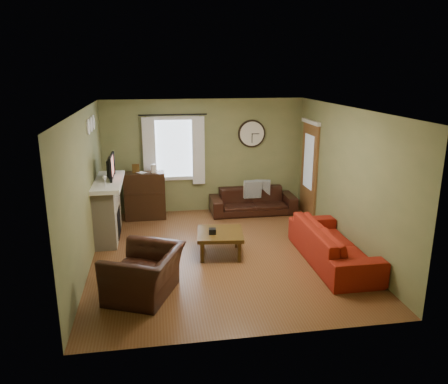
{
  "coord_description": "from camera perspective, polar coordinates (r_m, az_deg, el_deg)",
  "views": [
    {
      "loc": [
        -1.14,
        -7.25,
        3.25
      ],
      "look_at": [
        0.1,
        0.4,
        1.05
      ],
      "focal_mm": 35.0,
      "sensor_mm": 36.0,
      "label": 1
    }
  ],
  "objects": [
    {
      "name": "bookshelf",
      "position": [
        9.83,
        -10.28,
        -0.49
      ],
      "size": [
        0.89,
        0.38,
        1.06
      ],
      "primitive_type": null,
      "color": "black",
      "rests_on": "floor"
    },
    {
      "name": "medallion_left",
      "position": [
        8.19,
        -17.31,
        8.12
      ],
      "size": [
        0.28,
        0.28,
        0.03
      ],
      "primitive_type": "cylinder",
      "color": "white",
      "rests_on": "wall_left"
    },
    {
      "name": "sofa_brown",
      "position": [
        10.15,
        3.79,
        -1.17
      ],
      "size": [
        1.96,
        0.77,
        0.57
      ],
      "primitive_type": "imported",
      "color": "black",
      "rests_on": "floor"
    },
    {
      "name": "curtain_rod",
      "position": [
        9.79,
        -6.68,
        9.99
      ],
      "size": [
        0.03,
        0.03,
        1.5
      ],
      "primitive_type": "cylinder",
      "color": "black",
      "rests_on": "wall_back"
    },
    {
      "name": "wine_glass_a",
      "position": [
        8.18,
        -15.31,
        1.37
      ],
      "size": [
        0.07,
        0.07,
        0.21
      ],
      "primitive_type": null,
      "color": "white",
      "rests_on": "mantel"
    },
    {
      "name": "door",
      "position": [
        9.97,
        11.06,
        2.79
      ],
      "size": [
        0.05,
        0.9,
        2.1
      ],
      "primitive_type": "cube",
      "color": "brown",
      "rests_on": "floor"
    },
    {
      "name": "medallion_mid",
      "position": [
        8.54,
        -17.0,
        8.43
      ],
      "size": [
        0.28,
        0.28,
        0.03
      ],
      "primitive_type": "cylinder",
      "color": "white",
      "rests_on": "wall_left"
    },
    {
      "name": "coffee_table",
      "position": [
        7.91,
        -0.51,
        -6.73
      ],
      "size": [
        0.89,
        0.89,
        0.43
      ],
      "primitive_type": null,
      "rotation": [
        0.0,
        0.0,
        -0.12
      ],
      "color": "#412C0F",
      "rests_on": "floor"
    },
    {
      "name": "fireplace",
      "position": [
        8.88,
        -14.97,
        -2.42
      ],
      "size": [
        0.4,
        1.4,
        1.1
      ],
      "primitive_type": "cube",
      "color": "#B6AB8F",
      "rests_on": "floor"
    },
    {
      "name": "sofa_red",
      "position": [
        7.82,
        14.02,
        -6.59
      ],
      "size": [
        0.88,
        2.26,
        0.66
      ],
      "primitive_type": "imported",
      "rotation": [
        0.0,
        0.0,
        1.57
      ],
      "color": "maroon",
      "rests_on": "floor"
    },
    {
      "name": "floor",
      "position": [
        8.03,
        -0.25,
        -8.03
      ],
      "size": [
        4.6,
        5.2,
        0.0
      ],
      "primitive_type": "cube",
      "color": "brown",
      "rests_on": "ground"
    },
    {
      "name": "curtain_right",
      "position": [
        9.95,
        -3.36,
        5.39
      ],
      "size": [
        0.28,
        0.04,
        1.55
      ],
      "primitive_type": "cube",
      "color": "white",
      "rests_on": "wall_back"
    },
    {
      "name": "firebox",
      "position": [
        8.94,
        -13.65,
        -3.89
      ],
      "size": [
        0.04,
        0.6,
        0.55
      ],
      "primitive_type": "cube",
      "color": "black",
      "rests_on": "fireplace"
    },
    {
      "name": "tissue_box",
      "position": [
        7.77,
        -1.51,
        -5.67
      ],
      "size": [
        0.14,
        0.14,
        0.1
      ],
      "primitive_type": "cube",
      "rotation": [
        0.0,
        0.0,
        -0.1
      ],
      "color": "black",
      "rests_on": "coffee_table"
    },
    {
      "name": "wall_back",
      "position": [
        10.11,
        -2.56,
        4.71
      ],
      "size": [
        4.6,
        0.0,
        2.6
      ],
      "primitive_type": "cube",
      "color": "olive",
      "rests_on": "ground"
    },
    {
      "name": "book",
      "position": [
        9.63,
        -11.05,
        1.79
      ],
      "size": [
        0.25,
        0.26,
        0.02
      ],
      "primitive_type": "imported",
      "rotation": [
        0.0,
        0.0,
        0.7
      ],
      "color": "#412C0F",
      "rests_on": "bookshelf"
    },
    {
      "name": "wall_left",
      "position": [
        7.6,
        -17.66,
        0.21
      ],
      "size": [
        0.0,
        5.2,
        2.6
      ],
      "primitive_type": "cube",
      "color": "olive",
      "rests_on": "ground"
    },
    {
      "name": "pillow_left",
      "position": [
        10.3,
        5.06,
        0.59
      ],
      "size": [
        0.38,
        0.19,
        0.36
      ],
      "primitive_type": "cube",
      "rotation": [
        0.0,
        0.0,
        -0.24
      ],
      "color": "#90989E",
      "rests_on": "sofa_brown"
    },
    {
      "name": "armchair",
      "position": [
        6.62,
        -10.36,
        -10.38
      ],
      "size": [
        1.31,
        1.38,
        0.71
      ],
      "primitive_type": "imported",
      "rotation": [
        0.0,
        0.0,
        -1.98
      ],
      "color": "black",
      "rests_on": "floor"
    },
    {
      "name": "ceiling",
      "position": [
        7.37,
        -0.27,
        10.78
      ],
      "size": [
        4.6,
        5.2,
        0.0
      ],
      "primitive_type": "cube",
      "color": "white",
      "rests_on": "ground"
    },
    {
      "name": "mantel",
      "position": [
        8.71,
        -15.05,
        1.28
      ],
      "size": [
        0.58,
        1.6,
        0.08
      ],
      "primitive_type": "cube",
      "color": "white",
      "rests_on": "fireplace"
    },
    {
      "name": "wine_glass_b",
      "position": [
        8.23,
        -15.27,
        1.36
      ],
      "size": [
        0.06,
        0.06,
        0.18
      ],
      "primitive_type": null,
      "color": "white",
      "rests_on": "mantel"
    },
    {
      "name": "wall_front",
      "position": [
        5.17,
        4.25,
        -6.36
      ],
      "size": [
        4.6,
        0.0,
        2.6
      ],
      "primitive_type": "cube",
      "color": "olive",
      "rests_on": "ground"
    },
    {
      "name": "pillow_right",
      "position": [
        10.14,
        3.74,
        0.37
      ],
      "size": [
        0.41,
        0.13,
        0.41
      ],
      "primitive_type": "cube",
      "rotation": [
        0.0,
        0.0,
        0.02
      ],
      "color": "#90989E",
      "rests_on": "sofa_brown"
    },
    {
      "name": "curtain_left",
      "position": [
        9.9,
        -9.73,
        5.14
      ],
      "size": [
        0.28,
        0.04,
        1.55
      ],
      "primitive_type": "cube",
      "color": "white",
      "rests_on": "wall_back"
    },
    {
      "name": "tv",
      "position": [
        8.81,
        -14.93,
        2.87
      ],
      "size": [
        0.08,
        0.6,
        0.35
      ],
      "primitive_type": "imported",
      "rotation": [
        0.0,
        0.0,
        1.57
      ],
      "color": "black",
      "rests_on": "mantel"
    },
    {
      "name": "window_pane",
      "position": [
        10.0,
        -6.57,
        5.66
      ],
      "size": [
        1.0,
        0.02,
        1.3
      ],
      "primitive_type": null,
      "color": "silver",
      "rests_on": "wall_back"
    },
    {
      "name": "tv_screen",
      "position": [
        8.79,
        -14.44,
        3.25
      ],
      "size": [
        0.02,
        0.62,
        0.36
      ],
      "primitive_type": "cube",
      "color": "#994C3F",
      "rests_on": "mantel"
    },
    {
      "name": "wall_right",
      "position": [
        8.26,
        15.71,
        1.59
      ],
      "size": [
        0.0,
        5.2,
        2.6
      ],
      "primitive_type": "cube",
      "color": "olive",
      "rests_on": "ground"
    },
    {
      "name": "wall_clock",
      "position": [
        10.16,
        3.66,
        7.61
      ],
      "size": [
        0.64,
        0.06,
        0.64
      ],
      "primitive_type": null,
      "color": "white",
      "rests_on": "wall_back"
    },
    {
      "name": "medallion_right",
      "position": [
        8.88,
        -16.71,
        8.72
      ],
      "size": [
        0.28,
        0.28,
        0.03
      ],
      "primitive_type": "cylinder",
      "color": "white",
      "rests_on": "wall_left"
    }
  ]
}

